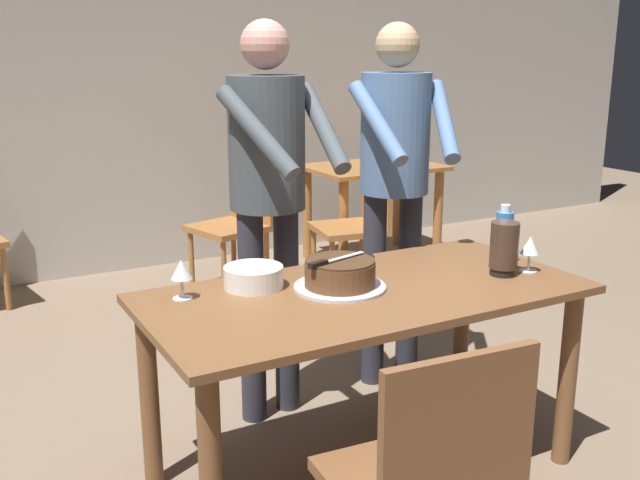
% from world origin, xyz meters
% --- Properties ---
extents(ground_plane, '(14.00, 14.00, 0.00)m').
position_xyz_m(ground_plane, '(0.00, 0.00, 0.00)').
color(ground_plane, '#7A6651').
extents(back_wall, '(10.00, 0.12, 2.70)m').
position_xyz_m(back_wall, '(0.00, 3.20, 1.35)').
color(back_wall, '#BCB7AD').
rests_on(back_wall, ground_plane).
extents(main_dining_table, '(1.62, 0.79, 0.75)m').
position_xyz_m(main_dining_table, '(0.00, 0.00, 0.63)').
color(main_dining_table, brown).
rests_on(main_dining_table, ground_plane).
extents(cake_on_platter, '(0.34, 0.34, 0.11)m').
position_xyz_m(cake_on_platter, '(-0.08, 0.06, 0.80)').
color(cake_on_platter, silver).
rests_on(cake_on_platter, main_dining_table).
extents(cake_knife, '(0.27, 0.09, 0.02)m').
position_xyz_m(cake_knife, '(-0.15, 0.04, 0.87)').
color(cake_knife, silver).
rests_on(cake_knife, cake_on_platter).
extents(plate_stack, '(0.22, 0.22, 0.08)m').
position_xyz_m(plate_stack, '(-0.35, 0.22, 0.79)').
color(plate_stack, white).
rests_on(plate_stack, main_dining_table).
extents(wine_glass_near, '(0.08, 0.08, 0.14)m').
position_xyz_m(wine_glass_near, '(-0.62, 0.23, 0.85)').
color(wine_glass_near, silver).
rests_on(wine_glass_near, main_dining_table).
extents(wine_glass_far, '(0.08, 0.08, 0.14)m').
position_xyz_m(wine_glass_far, '(0.68, -0.12, 0.85)').
color(wine_glass_far, silver).
rests_on(wine_glass_far, main_dining_table).
extents(water_bottle, '(0.07, 0.07, 0.25)m').
position_xyz_m(water_bottle, '(0.66, -0.00, 0.86)').
color(water_bottle, '#387AC6').
rests_on(water_bottle, main_dining_table).
extents(hurricane_lamp, '(0.11, 0.11, 0.21)m').
position_xyz_m(hurricane_lamp, '(0.56, -0.10, 0.86)').
color(hurricane_lamp, black).
rests_on(hurricane_lamp, main_dining_table).
extents(person_cutting_cake, '(0.46, 0.57, 1.72)m').
position_xyz_m(person_cutting_cake, '(-0.10, 0.60, 1.08)').
color(person_cutting_cake, '#2D2D38').
rests_on(person_cutting_cake, ground_plane).
extents(person_standing_beside, '(0.46, 0.58, 1.72)m').
position_xyz_m(person_standing_beside, '(0.56, 0.63, 1.08)').
color(person_standing_beside, '#2D2D38').
rests_on(person_standing_beside, ground_plane).
extents(chair_near_side, '(0.47, 0.47, 0.90)m').
position_xyz_m(chair_near_side, '(-0.29, -0.77, 0.49)').
color(chair_near_side, brown).
rests_on(chair_near_side, ground_plane).
extents(background_table, '(1.00, 0.70, 0.74)m').
position_xyz_m(background_table, '(1.66, 2.50, 0.58)').
color(background_table, '#9E6633').
rests_on(background_table, ground_plane).
extents(background_chair_0, '(0.54, 0.54, 0.90)m').
position_xyz_m(background_chair_0, '(0.47, 2.37, 0.49)').
color(background_chair_0, '#9E6633').
rests_on(background_chair_0, ground_plane).
extents(background_chair_2, '(0.51, 0.51, 0.90)m').
position_xyz_m(background_chair_2, '(1.18, 1.93, 0.49)').
color(background_chair_2, '#9E6633').
rests_on(background_chair_2, ground_plane).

